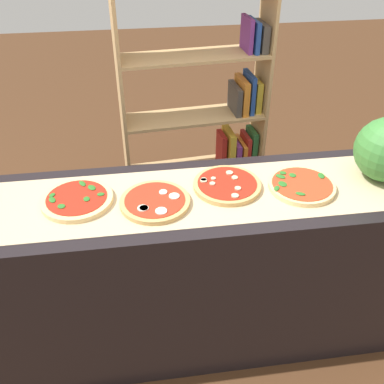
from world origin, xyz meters
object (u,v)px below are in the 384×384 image
(pizza_mushroom_2, at_px, (227,185))
(pizza_spinach_3, at_px, (302,186))
(bookshelf, at_px, (213,128))
(pizza_spinach_0, at_px, (77,199))
(pizza_mozzarella_1, at_px, (155,202))

(pizza_mushroom_2, distance_m, pizza_spinach_3, 0.33)
(pizza_mushroom_2, height_order, bookshelf, bookshelf)
(pizza_spinach_3, bearing_deg, pizza_spinach_0, 178.01)
(pizza_spinach_0, distance_m, bookshelf, 1.28)
(pizza_spinach_0, distance_m, pizza_mozzarella_1, 0.33)
(pizza_mozzarella_1, relative_size, pizza_spinach_3, 1.01)
(pizza_spinach_0, distance_m, pizza_spinach_3, 0.97)
(pizza_mozzarella_1, xyz_separation_m, bookshelf, (0.45, 1.06, -0.22))
(pizza_spinach_0, height_order, pizza_mushroom_2, same)
(pizza_mushroom_2, distance_m, bookshelf, 1.01)
(pizza_mozzarella_1, distance_m, pizza_mushroom_2, 0.33)
(pizza_spinach_0, xyz_separation_m, pizza_spinach_3, (0.97, -0.03, 0.00))
(pizza_mushroom_2, relative_size, pizza_spinach_3, 1.02)
(pizza_mozzarella_1, height_order, bookshelf, bookshelf)
(pizza_spinach_0, bearing_deg, pizza_spinach_3, -1.99)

